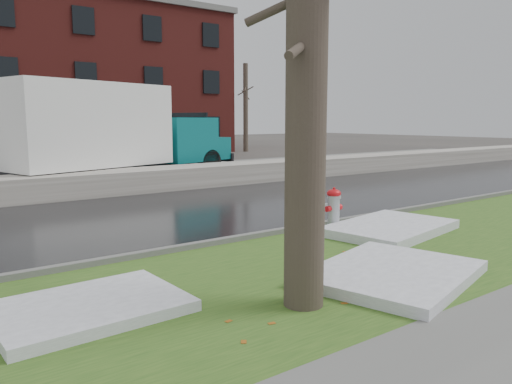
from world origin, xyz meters
TOP-DOWN VIEW (x-y plane):
  - ground at (0.00, 0.00)m, footprint 120.00×120.00m
  - verge at (0.00, -1.25)m, footprint 60.00×4.50m
  - road at (0.00, 4.50)m, footprint 60.00×7.00m
  - parking_lot at (0.00, 13.00)m, footprint 60.00×9.00m
  - curb at (0.00, 1.00)m, footprint 60.00×0.15m
  - snowbank at (0.00, 8.70)m, footprint 60.00×1.60m
  - brick_building at (2.00, 30.00)m, footprint 26.00×12.00m
  - bg_tree_right at (16.00, 24.00)m, footprint 1.40×1.62m
  - fire_hydrant at (1.78, 0.61)m, footprint 0.44×0.38m
  - tree at (-1.66, -2.30)m, footprint 1.18×1.34m
  - box_truck at (0.85, 10.87)m, footprint 10.87×5.10m
  - worker at (-0.53, 9.30)m, footprint 0.61×0.42m
  - snow_patch_near at (0.10, -2.30)m, footprint 3.03×2.61m
  - snow_patch_far at (-3.94, -0.96)m, footprint 2.25×1.68m
  - snow_patch_side at (2.58, -0.27)m, footprint 3.07×2.26m

SIDE VIEW (x-z plane):
  - ground at x=0.00m, z-range 0.00..0.00m
  - road at x=0.00m, z-range 0.00..0.03m
  - parking_lot at x=0.00m, z-range 0.00..0.03m
  - verge at x=0.00m, z-range 0.00..0.04m
  - curb at x=0.00m, z-range 0.00..0.14m
  - snow_patch_far at x=-3.94m, z-range 0.04..0.18m
  - snow_patch_near at x=0.10m, z-range 0.04..0.20m
  - snow_patch_side at x=2.58m, z-range 0.04..0.22m
  - snowbank at x=0.00m, z-range 0.00..0.75m
  - fire_hydrant at x=1.78m, z-range 0.07..0.98m
  - worker at x=-0.53m, z-range 0.75..2.38m
  - box_truck at x=0.85m, z-range 0.10..3.72m
  - tree at x=-1.66m, z-range 0.06..6.37m
  - bg_tree_right at x=16.00m, z-range 0.08..6.58m
  - brick_building at x=2.00m, z-range 0.00..10.00m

